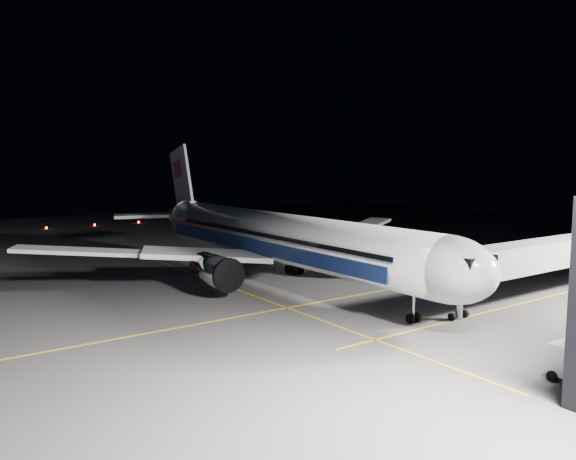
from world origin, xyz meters
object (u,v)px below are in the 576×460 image
at_px(baggage_tug, 325,256).
at_px(safety_cone_b, 327,271).
at_px(safety_cone_a, 277,268).
at_px(jet_bridge, 547,254).
at_px(airliner, 274,237).
at_px(safety_cone_c, 353,278).

bearing_deg(baggage_tug, safety_cone_b, -48.20).
xyz_separation_m(safety_cone_a, safety_cone_b, (5.31, 3.97, 0.02)).
xyz_separation_m(jet_bridge, baggage_tug, (-29.97, -4.79, -3.81)).
xyz_separation_m(airliner, jet_bridge, (23.08, 18.06, -0.58)).
height_order(baggage_tug, safety_cone_a, baggage_tug).
height_order(airliner, safety_cone_b, airliner).
bearing_deg(safety_cone_a, jet_bridge, 26.38).
height_order(jet_bridge, safety_cone_c, jet_bridge).
xyz_separation_m(airliner, safety_cone_c, (5.26, 7.64, -4.88)).
bearing_deg(baggage_tug, airliner, -73.38).
bearing_deg(safety_cone_a, airliner, -37.22).
distance_m(airliner, jet_bridge, 29.31).
xyz_separation_m(jet_bridge, safety_cone_b, (-23.04, -10.08, -4.26)).
relative_size(airliner, safety_cone_a, 101.56).
distance_m(airliner, safety_cone_b, 9.33).
xyz_separation_m(safety_cone_b, safety_cone_c, (5.22, -0.33, -0.04)).
bearing_deg(safety_cone_b, baggage_tug, 142.64).
bearing_deg(safety_cone_c, safety_cone_a, -160.93).
xyz_separation_m(safety_cone_a, safety_cone_c, (10.52, 3.64, -0.02)).
relative_size(jet_bridge, baggage_tug, 13.26).
bearing_deg(jet_bridge, safety_cone_b, -156.36).
bearing_deg(airliner, safety_cone_c, 55.47).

